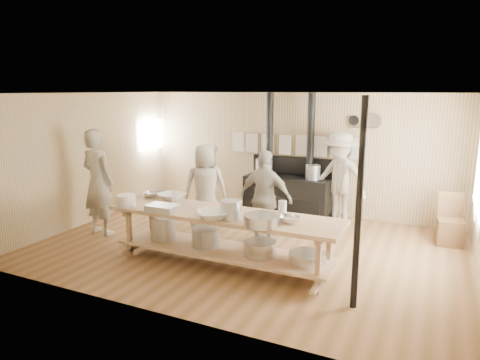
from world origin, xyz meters
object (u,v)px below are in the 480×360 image
Objects in this scene: cook_center at (206,187)px; cook_right at (265,198)px; roasting_pan at (163,208)px; cook_far_left at (98,182)px; cook_left at (209,183)px; chair at (450,229)px; stove at (288,191)px; prep_table at (223,233)px; cook_by_window at (340,179)px.

cook_right is (1.34, -0.28, -0.01)m from cook_center.
roasting_pan is (0.26, -1.77, 0.07)m from cook_center.
cook_center is at bearing -142.47° from cook_far_left.
cook_center is (0.19, -0.46, 0.03)m from cook_left.
cook_left is 1.77× the size of chair.
stove is 3.86m from cook_far_left.
cook_far_left reaches higher than chair.
roasting_pan is (0.45, -2.23, 0.10)m from cook_left.
cook_far_left is 2.13m from cook_left.
chair is at bearing 38.70° from prep_table.
prep_table is 2.84m from cook_far_left.
cook_right is at bearing 171.39° from cook_left.
prep_table is at bearing 141.62° from cook_left.
prep_table is 2.32m from cook_left.
cook_far_left reaches higher than cook_center.
cook_left is at bearing -93.00° from cook_center.
stove is 1.39× the size of cook_by_window.
stove is 1.21m from cook_by_window.
cook_right is at bearing -83.06° from stove.
cook_by_window is (3.90, 2.47, -0.05)m from cook_far_left.
chair is at bearing -152.90° from cook_right.
cook_center is at bearing -9.64° from cook_right.
cook_by_window reaches higher than cook_right.
prep_table is 3.09m from cook_by_window.
prep_table is 7.78× the size of roasting_pan.
cook_far_left is at bearing 172.28° from prep_table.
cook_far_left is at bearing -167.34° from chair.
cook_center is 0.89× the size of cook_by_window.
cook_right is 3.28m from chair.
prep_table is 3.99× the size of chair.
stove is 1.56× the size of cook_center.
cook_by_window is 2.07× the size of chair.
cook_left reaches higher than chair.
cook_right reaches higher than chair.
cook_by_window reaches higher than cook_center.
cook_right is 3.58× the size of roasting_pan.
cook_right is at bearing 143.32° from cook_center.
cook_far_left is (-2.78, -2.64, 0.47)m from stove.
roasting_pan is at bearing -103.68° from cook_by_window.
stove is at bearing -170.20° from cook_by_window.
cook_by_window is at bearing -141.41° from cook_left.
cook_by_window is at bearing -116.06° from cook_right.
cook_center reaches higher than chair.
prep_table is at bearing -90.04° from stove.
stove reaches higher than prep_table.
cook_far_left reaches higher than roasting_pan.
cook_left is 0.96× the size of cook_center.
chair is at bearing -154.70° from cook_left.
cook_far_left is 1.23× the size of cook_left.
stove is 2.88× the size of chair.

